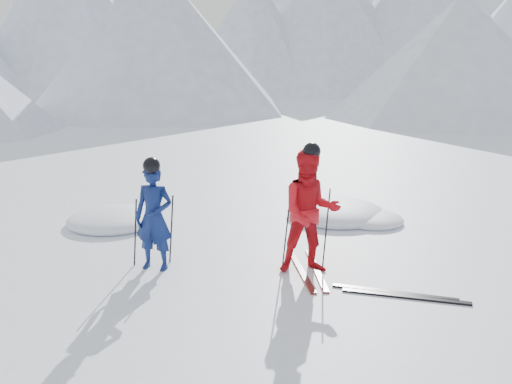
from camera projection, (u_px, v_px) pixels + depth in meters
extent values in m
plane|color=white|center=(371.00, 263.00, 8.61)|extent=(160.00, 160.00, 0.00)
cone|color=#B2BCD1|center=(65.00, 9.00, 44.12)|extent=(23.96, 23.96, 14.35)
cone|color=#B2BCD1|center=(151.00, 31.00, 55.70)|extent=(17.69, 17.69, 11.93)
cone|color=#B2BCD1|center=(254.00, 34.00, 49.76)|extent=(19.63, 19.63, 10.85)
cone|color=#B2BCD1|center=(323.00, 18.00, 53.04)|extent=(23.31, 23.31, 14.15)
cone|color=#B2BCD1|center=(423.00, 14.00, 53.01)|extent=(28.94, 28.94, 14.88)
cone|color=#B2BCD1|center=(457.00, 57.00, 28.78)|extent=(14.00, 14.00, 6.50)
cone|color=#B2BCD1|center=(155.00, 36.00, 31.93)|extent=(16.00, 16.00, 9.00)
imported|color=#0E1D54|center=(154.00, 218.00, 8.18)|extent=(0.70, 0.59, 1.63)
imported|color=red|center=(310.00, 212.00, 8.04)|extent=(0.95, 0.76, 1.87)
cylinder|color=black|center=(135.00, 233.00, 8.35)|extent=(0.11, 0.08, 1.09)
cylinder|color=black|center=(171.00, 229.00, 8.52)|extent=(0.11, 0.07, 1.09)
cylinder|color=black|center=(287.00, 228.00, 8.31)|extent=(0.12, 0.10, 1.24)
cylinder|color=black|center=(326.00, 228.00, 8.30)|extent=(0.12, 0.09, 1.24)
cube|color=black|center=(301.00, 270.00, 8.24)|extent=(0.13, 1.70, 0.03)
cube|color=black|center=(316.00, 270.00, 8.28)|extent=(0.24, 1.70, 0.03)
cube|color=black|center=(394.00, 293.00, 7.46)|extent=(1.57, 0.83, 0.03)
cube|color=black|center=(405.00, 297.00, 7.33)|extent=(1.59, 0.77, 0.03)
ellipsoid|color=white|center=(114.00, 224.00, 10.65)|extent=(1.80, 1.80, 0.40)
ellipsoid|color=white|center=(371.00, 222.00, 10.75)|extent=(1.29, 1.29, 0.28)
ellipsoid|color=white|center=(336.00, 217.00, 11.11)|extent=(2.00, 2.00, 0.44)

